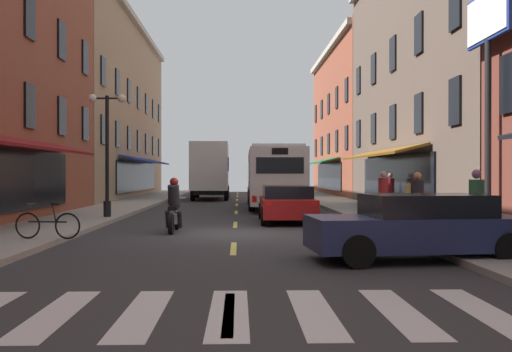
# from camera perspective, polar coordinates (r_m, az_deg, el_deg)

# --- Properties ---
(ground_plane) EXTENTS (34.80, 80.00, 0.10)m
(ground_plane) POSITION_cam_1_polar(r_m,az_deg,el_deg) (17.67, -2.07, -5.71)
(ground_plane) COLOR #333335
(lane_centre_dashes) EXTENTS (0.14, 73.90, 0.01)m
(lane_centre_dashes) POSITION_cam_1_polar(r_m,az_deg,el_deg) (17.42, -2.08, -5.62)
(lane_centre_dashes) COLOR #DBCC4C
(lane_centre_dashes) RESTS_ON ground
(crosswalk_near) EXTENTS (7.10, 2.80, 0.01)m
(crosswalk_near) POSITION_cam_1_polar(r_m,az_deg,el_deg) (7.78, -2.64, -12.99)
(crosswalk_near) COLOR silver
(crosswalk_near) RESTS_ON ground
(sidewalk_left) EXTENTS (3.00, 80.00, 0.14)m
(sidewalk_left) POSITION_cam_1_polar(r_m,az_deg,el_deg) (18.66, -20.58, -5.04)
(sidewalk_left) COLOR #A39E93
(sidewalk_left) RESTS_ON ground
(sidewalk_right) EXTENTS (3.00, 80.00, 0.14)m
(sidewalk_right) POSITION_cam_1_polar(r_m,az_deg,el_deg) (18.58, 16.52, -5.06)
(sidewalk_right) COLOR #A39E93
(sidewalk_right) RESTS_ON ground
(billboard_sign) EXTENTS (0.40, 2.75, 6.75)m
(billboard_sign) POSITION_cam_1_polar(r_m,az_deg,el_deg) (17.98, 21.45, 11.31)
(billboard_sign) COLOR black
(billboard_sign) RESTS_ON sidewalk_right
(transit_bus) EXTENTS (2.71, 11.29, 3.10)m
(transit_bus) POSITION_cam_1_polar(r_m,az_deg,el_deg) (30.95, 1.68, -0.04)
(transit_bus) COLOR silver
(transit_bus) RESTS_ON ground
(box_truck) EXTENTS (2.54, 8.01, 3.80)m
(box_truck) POSITION_cam_1_polar(r_m,az_deg,el_deg) (40.63, -4.39, 0.55)
(box_truck) COLOR #B21E19
(box_truck) RESTS_ON ground
(sedan_near) EXTENTS (2.01, 4.40, 1.34)m
(sedan_near) POSITION_cam_1_polar(r_m,az_deg,el_deg) (21.63, 2.99, -2.65)
(sedan_near) COLOR maroon
(sedan_near) RESTS_ON ground
(sedan_mid) EXTENTS (4.54, 2.28, 1.36)m
(sedan_mid) POSITION_cam_1_polar(r_m,az_deg,el_deg) (12.61, 15.45, -4.71)
(sedan_mid) COLOR navy
(sedan_mid) RESTS_ON ground
(sedan_far) EXTENTS (1.92, 4.32, 1.42)m
(sedan_far) POSITION_cam_1_polar(r_m,az_deg,el_deg) (50.72, -3.72, -0.94)
(sedan_far) COLOR #144723
(sedan_far) RESTS_ON ground
(motorcycle_rider) EXTENTS (0.62, 2.07, 1.66)m
(motorcycle_rider) POSITION_cam_1_polar(r_m,az_deg,el_deg) (18.17, -7.90, -3.15)
(motorcycle_rider) COLOR black
(motorcycle_rider) RESTS_ON ground
(bicycle_near) EXTENTS (1.70, 0.48, 0.91)m
(bicycle_near) POSITION_cam_1_polar(r_m,az_deg,el_deg) (15.78, -19.43, -4.43)
(bicycle_near) COLOR black
(bicycle_near) RESTS_ON sidewalk_left
(pedestrian_near) EXTENTS (0.51, 0.48, 1.68)m
(pedestrian_near) POSITION_cam_1_polar(r_m,az_deg,el_deg) (18.04, 15.24, -2.16)
(pedestrian_near) COLOR #33663F
(pedestrian_near) RESTS_ON sidewalk_right
(pedestrian_mid) EXTENTS (0.36, 0.36, 1.67)m
(pedestrian_mid) POSITION_cam_1_polar(r_m,az_deg,el_deg) (26.93, 12.80, -1.43)
(pedestrian_mid) COLOR #66387F
(pedestrian_mid) RESTS_ON sidewalk_right
(pedestrian_far) EXTENTS (0.36, 0.36, 1.75)m
(pedestrian_far) POSITION_cam_1_polar(r_m,az_deg,el_deg) (15.27, 20.48, -2.56)
(pedestrian_far) COLOR navy
(pedestrian_far) RESTS_ON sidewalk_right
(pedestrian_rear) EXTENTS (0.36, 0.36, 1.73)m
(pedestrian_rear) POSITION_cam_1_polar(r_m,az_deg,el_deg) (22.23, 12.16, -1.69)
(pedestrian_rear) COLOR navy
(pedestrian_rear) RESTS_ON sidewalk_right
(street_lamp_twin) EXTENTS (1.42, 0.32, 4.66)m
(street_lamp_twin) POSITION_cam_1_polar(r_m,az_deg,el_deg) (23.16, -14.15, 2.60)
(street_lamp_twin) COLOR black
(street_lamp_twin) RESTS_ON sidewalk_left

